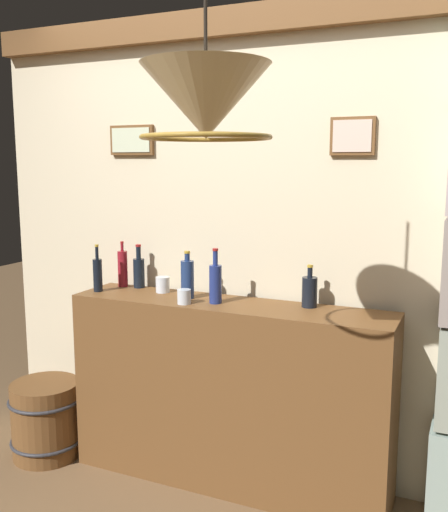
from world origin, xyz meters
TOP-DOWN VIEW (x-y plane):
  - panelled_rear_partition at (-0.00, 1.10)m, footprint 3.11×0.15m
  - bar_shelf_unit at (0.00, 0.84)m, footprint 1.68×0.35m
  - liquor_bottle_port at (-0.06, 0.82)m, footprint 0.06×0.06m
  - liquor_bottle_vermouth at (-0.61, 0.98)m, footprint 0.06×0.06m
  - liquor_bottle_rum at (-0.24, 0.86)m, footprint 0.07×0.07m
  - liquor_bottle_vodka at (-0.72, 0.97)m, footprint 0.06×0.06m
  - liquor_bottle_rye at (0.40, 0.94)m, footprint 0.08×0.08m
  - liquor_bottle_amaro at (-0.77, 0.80)m, footprint 0.05×0.05m
  - glass_tumbler_rocks at (-0.43, 0.93)m, footprint 0.08×0.08m
  - glass_tumbler_highball at (-0.20, 0.74)m, footprint 0.07×0.07m
  - pendant_lamp at (0.31, -0.05)m, footprint 0.43×0.43m
  - wooden_barrel at (-1.07, 0.67)m, footprint 0.42×0.42m

SIDE VIEW (x-z plane):
  - wooden_barrel at x=-1.07m, z-range 0.00..0.43m
  - bar_shelf_unit at x=0.00m, z-range 0.00..0.97m
  - glass_tumbler_highball at x=-0.20m, z-range 0.97..1.05m
  - glass_tumbler_rocks at x=-0.43m, z-range 0.97..1.06m
  - liquor_bottle_rye at x=0.40m, z-range 0.95..1.16m
  - liquor_bottle_vermouth at x=-0.61m, z-range 0.94..1.19m
  - liquor_bottle_amaro at x=-0.77m, z-range 0.94..1.20m
  - liquor_bottle_rum at x=-0.24m, z-range 0.95..1.20m
  - liquor_bottle_vodka at x=-0.72m, z-range 0.95..1.21m
  - liquor_bottle_port at x=-0.06m, z-range 0.94..1.22m
  - panelled_rear_partition at x=0.00m, z-range 0.08..2.54m
  - pendant_lamp at x=0.31m, z-range 1.55..2.18m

